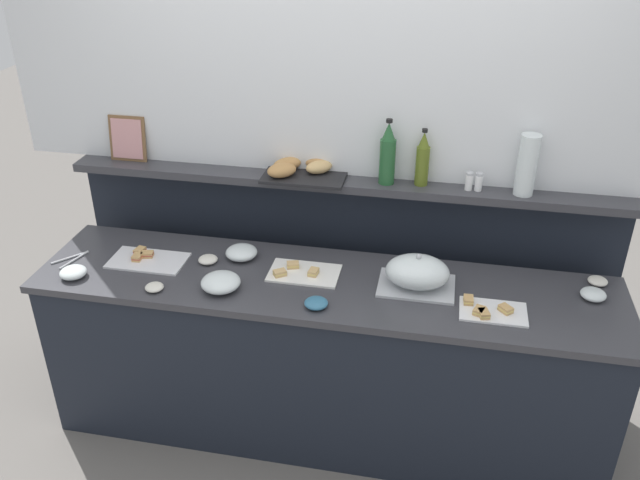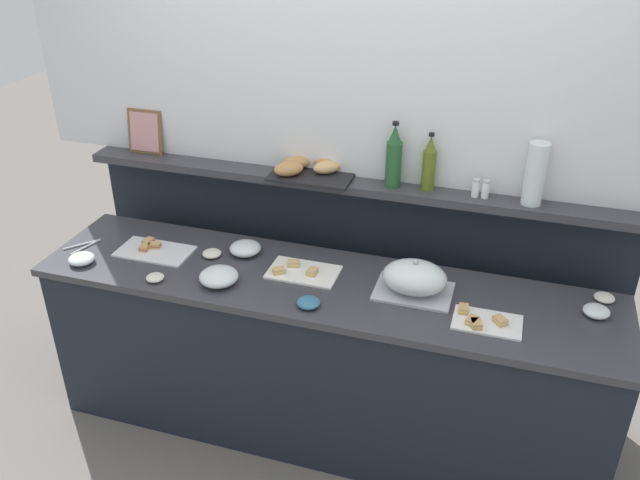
# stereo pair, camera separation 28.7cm
# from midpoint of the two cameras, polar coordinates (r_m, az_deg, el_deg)

# --- Properties ---
(ground_plane) EXTENTS (12.00, 12.00, 0.00)m
(ground_plane) POSITION_cam_midpoint_polar(r_m,az_deg,el_deg) (4.01, -0.05, -9.85)
(ground_plane) COLOR slate
(buffet_counter) EXTENTS (2.68, 0.61, 0.88)m
(buffet_counter) POSITION_cam_midpoint_polar(r_m,az_deg,el_deg) (3.27, -2.15, -10.22)
(buffet_counter) COLOR black
(buffet_counter) RESTS_ON ground_plane
(back_ledge_unit) EXTENTS (2.75, 0.22, 1.22)m
(back_ledge_unit) POSITION_cam_midpoint_polar(r_m,az_deg,el_deg) (3.55, -0.43, -2.92)
(back_ledge_unit) COLOR black
(back_ledge_unit) RESTS_ON ground_plane
(upper_wall_panel) EXTENTS (3.35, 0.08, 1.38)m
(upper_wall_panel) POSITION_cam_midpoint_polar(r_m,az_deg,el_deg) (3.10, -0.42, 17.71)
(upper_wall_panel) COLOR silver
(upper_wall_panel) RESTS_ON back_ledge_unit
(sandwich_platter_rear) EXTENTS (0.33, 0.20, 0.04)m
(sandwich_platter_rear) POSITION_cam_midpoint_polar(r_m,az_deg,el_deg) (3.08, -4.20, -2.87)
(sandwich_platter_rear) COLOR white
(sandwich_platter_rear) RESTS_ON buffet_counter
(sandwich_platter_front) EXTENTS (0.28, 0.18, 0.04)m
(sandwich_platter_front) POSITION_cam_midpoint_polar(r_m,az_deg,el_deg) (2.87, 11.66, -6.05)
(sandwich_platter_front) COLOR white
(sandwich_platter_front) RESTS_ON buffet_counter
(sandwich_platter_side) EXTENTS (0.36, 0.21, 0.04)m
(sandwich_platter_side) POSITION_cam_midpoint_polar(r_m,az_deg,el_deg) (3.32, -17.09, -1.67)
(sandwich_platter_side) COLOR silver
(sandwich_platter_side) RESTS_ON buffet_counter
(serving_cloche) EXTENTS (0.34, 0.24, 0.17)m
(serving_cloche) POSITION_cam_midpoint_polar(r_m,az_deg,el_deg) (2.95, 5.62, -2.93)
(serving_cloche) COLOR #B7BABF
(serving_cloche) RESTS_ON buffet_counter
(glass_bowl_large) EXTENTS (0.18, 0.18, 0.07)m
(glass_bowl_large) POSITION_cam_midpoint_polar(r_m,az_deg,el_deg) (3.01, -11.25, -3.72)
(glass_bowl_large) COLOR silver
(glass_bowl_large) RESTS_ON buffet_counter
(glass_bowl_medium) EXTENTS (0.15, 0.15, 0.06)m
(glass_bowl_medium) POSITION_cam_midpoint_polar(r_m,az_deg,el_deg) (3.23, -9.30, -1.17)
(glass_bowl_medium) COLOR silver
(glass_bowl_medium) RESTS_ON buffet_counter
(glass_bowl_small) EXTENTS (0.12, 0.12, 0.05)m
(glass_bowl_small) POSITION_cam_midpoint_polar(r_m,az_deg,el_deg) (3.30, -22.81, -2.68)
(glass_bowl_small) COLOR silver
(glass_bowl_small) RESTS_ON buffet_counter
(glass_bowl_extra) EXTENTS (0.11, 0.11, 0.04)m
(glass_bowl_extra) POSITION_cam_midpoint_polar(r_m,az_deg,el_deg) (3.07, 19.98, -4.52)
(glass_bowl_extra) COLOR silver
(glass_bowl_extra) RESTS_ON buffet_counter
(condiment_bowl_cream) EXTENTS (0.08, 0.08, 0.03)m
(condiment_bowl_cream) POSITION_cam_midpoint_polar(r_m,az_deg,el_deg) (3.08, -16.67, -3.98)
(condiment_bowl_cream) COLOR silver
(condiment_bowl_cream) RESTS_ON buffet_counter
(condiment_bowl_teal) EXTENTS (0.10, 0.10, 0.04)m
(condiment_bowl_teal) POSITION_cam_midpoint_polar(r_m,az_deg,el_deg) (2.85, -3.30, -5.51)
(condiment_bowl_teal) COLOR teal
(condiment_bowl_teal) RESTS_ON buffet_counter
(condiment_bowl_red) EXTENTS (0.09, 0.09, 0.03)m
(condiment_bowl_red) POSITION_cam_midpoint_polar(r_m,az_deg,el_deg) (3.19, 20.41, -3.39)
(condiment_bowl_red) COLOR silver
(condiment_bowl_red) RESTS_ON buffet_counter
(condiment_bowl_dark) EXTENTS (0.09, 0.09, 0.03)m
(condiment_bowl_dark) POSITION_cam_midpoint_polar(r_m,az_deg,el_deg) (3.23, -12.13, -1.72)
(condiment_bowl_dark) COLOR silver
(condiment_bowl_dark) RESTS_ON buffet_counter
(serving_tongs) EXTENTS (0.13, 0.18, 0.01)m
(serving_tongs) POSITION_cam_midpoint_polar(r_m,az_deg,el_deg) (3.45, -22.73, -1.53)
(serving_tongs) COLOR #B7BABF
(serving_tongs) RESTS_ON buffet_counter
(olive_oil_bottle) EXTENTS (0.06, 0.06, 0.28)m
(olive_oil_bottle) POSITION_cam_midpoint_polar(r_m,az_deg,el_deg) (3.13, 6.21, 6.80)
(olive_oil_bottle) COLOR #56661E
(olive_oil_bottle) RESTS_ON back_ledge_unit
(wine_bottle_green) EXTENTS (0.08, 0.08, 0.32)m
(wine_bottle_green) POSITION_cam_midpoint_polar(r_m,az_deg,el_deg) (3.12, 3.20, 7.26)
(wine_bottle_green) COLOR #23562D
(wine_bottle_green) RESTS_ON back_ledge_unit
(salt_shaker) EXTENTS (0.03, 0.03, 0.09)m
(salt_shaker) POSITION_cam_midpoint_polar(r_m,az_deg,el_deg) (3.13, 10.14, 4.94)
(salt_shaker) COLOR white
(salt_shaker) RESTS_ON back_ledge_unit
(pepper_shaker) EXTENTS (0.03, 0.03, 0.09)m
(pepper_shaker) POSITION_cam_midpoint_polar(r_m,az_deg,el_deg) (3.13, 10.95, 4.86)
(pepper_shaker) COLOR white
(pepper_shaker) RESTS_ON back_ledge_unit
(bread_basket) EXTENTS (0.40, 0.27, 0.08)m
(bread_basket) POSITION_cam_midpoint_polar(r_m,az_deg,el_deg) (3.25, -4.34, 6.02)
(bread_basket) COLOR black
(bread_basket) RESTS_ON back_ledge_unit
(framed_picture) EXTENTS (0.19, 0.05, 0.23)m
(framed_picture) POSITION_cam_midpoint_polar(r_m,az_deg,el_deg) (3.58, -18.47, 8.22)
(framed_picture) COLOR brown
(framed_picture) RESTS_ON back_ledge_unit
(water_carafe) EXTENTS (0.09, 0.09, 0.29)m
(water_carafe) POSITION_cam_midpoint_polar(r_m,az_deg,el_deg) (3.10, 14.86, 6.18)
(water_carafe) COLOR silver
(water_carafe) RESTS_ON back_ledge_unit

